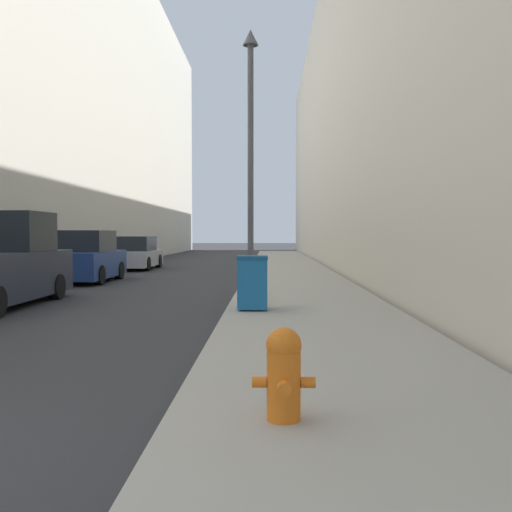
# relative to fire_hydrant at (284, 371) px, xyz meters

# --- Properties ---
(sidewalk_right) EXTENTS (3.49, 60.00, 0.14)m
(sidewalk_right) POSITION_rel_fire_hydrant_xyz_m (0.75, 16.36, -0.47)
(sidewalk_right) COLOR #9E998E
(sidewalk_right) RESTS_ON ground
(building_right_stone) EXTENTS (12.00, 60.00, 15.09)m
(building_right_stone) POSITION_rel_fire_hydrant_xyz_m (8.60, 24.36, 7.01)
(building_right_stone) COLOR beige
(building_right_stone) RESTS_ON ground
(fire_hydrant) EXTENTS (0.52, 0.40, 0.76)m
(fire_hydrant) POSITION_rel_fire_hydrant_xyz_m (0.00, 0.00, 0.00)
(fire_hydrant) COLOR orange
(fire_hydrant) RESTS_ON sidewalk_right
(trash_bin) EXTENTS (0.61, 0.64, 1.08)m
(trash_bin) POSITION_rel_fire_hydrant_xyz_m (-0.45, 6.74, 0.16)
(trash_bin) COLOR #19609E
(trash_bin) RESTS_ON sidewalk_right
(lamppost) EXTENTS (0.41, 0.41, 6.87)m
(lamppost) POSITION_rel_fire_hydrant_xyz_m (-0.62, 10.53, 3.51)
(lamppost) COLOR #4C4C51
(lamppost) RESTS_ON sidewalk_right
(parked_sedan_near) EXTENTS (1.99, 4.05, 1.77)m
(parked_sedan_near) POSITION_rel_fire_hydrant_xyz_m (-6.49, 14.87, 0.27)
(parked_sedan_near) COLOR navy
(parked_sedan_near) RESTS_ON ground
(parked_sedan_far) EXTENTS (1.99, 4.40, 1.54)m
(parked_sedan_far) POSITION_rel_fire_hydrant_xyz_m (-6.46, 21.96, 0.17)
(parked_sedan_far) COLOR #A3A8B2
(parked_sedan_far) RESTS_ON ground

